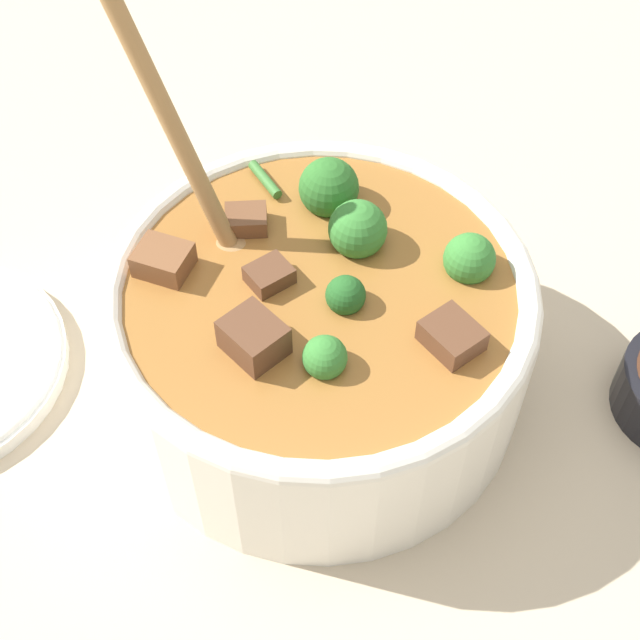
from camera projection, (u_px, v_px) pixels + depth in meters
The scene contains 2 objects.
ground_plane at pixel (320, 382), 0.64m from camera, with size 4.00×4.00×0.00m, color #C6B293.
stew_bowl at pixel (320, 328), 0.59m from camera, with size 0.28×0.28×0.26m.
Camera 1 is at (-0.06, 0.36, 0.53)m, focal length 50.00 mm.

